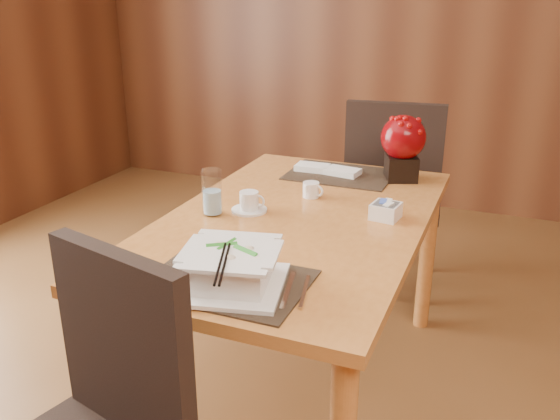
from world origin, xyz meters
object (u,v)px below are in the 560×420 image
at_px(water_glass, 212,192).
at_px(creamer_jug, 311,190).
at_px(soup_setting, 231,269).
at_px(berry_decor, 403,144).
at_px(dining_table, 296,241).
at_px(bread_plate, 130,274).
at_px(coffee_cup, 249,203).
at_px(sugar_caddy, 386,211).
at_px(far_chair, 393,187).

distance_m(water_glass, creamer_jug, 0.42).
height_order(soup_setting, berry_decor, berry_decor).
height_order(dining_table, bread_plate, bread_plate).
bearing_deg(coffee_cup, bread_plate, -99.07).
bearing_deg(sugar_caddy, soup_setting, -112.23).
bearing_deg(coffee_cup, dining_table, 2.62).
height_order(creamer_jug, sugar_caddy, creamer_jug).
xyz_separation_m(soup_setting, berry_decor, (0.23, 1.16, 0.10)).
bearing_deg(coffee_cup, berry_decor, 53.35).
distance_m(creamer_jug, far_chair, 0.79).
bearing_deg(sugar_caddy, bread_plate, -128.83).
bearing_deg(water_glass, far_chair, 67.04).
bearing_deg(water_glass, sugar_caddy, 18.17).
relative_size(dining_table, soup_setting, 4.41).
relative_size(coffee_cup, far_chair, 0.13).
xyz_separation_m(dining_table, creamer_jug, (-0.02, 0.23, 0.13)).
distance_m(coffee_cup, sugar_caddy, 0.50).
distance_m(dining_table, sugar_caddy, 0.34).
bearing_deg(sugar_caddy, water_glass, -161.83).
bearing_deg(far_chair, creamer_jug, 69.52).
relative_size(sugar_caddy, far_chair, 0.09).
bearing_deg(dining_table, far_chair, 80.84).
distance_m(soup_setting, bread_plate, 0.31).
relative_size(creamer_jug, sugar_caddy, 0.87).
relative_size(creamer_jug, bread_plate, 0.60).
height_order(coffee_cup, creamer_jug, coffee_cup).
bearing_deg(dining_table, sugar_caddy, 19.44).
xyz_separation_m(water_glass, creamer_jug, (0.27, 0.32, -0.05)).
height_order(water_glass, far_chair, far_chair).
bearing_deg(creamer_jug, berry_decor, 68.22).
height_order(soup_setting, bread_plate, soup_setting).
relative_size(soup_setting, bread_plate, 2.44).
distance_m(dining_table, creamer_jug, 0.26).
xyz_separation_m(berry_decor, bread_plate, (-0.54, -1.20, -0.15)).
xyz_separation_m(water_glass, berry_decor, (0.55, 0.67, 0.07)).
relative_size(dining_table, berry_decor, 5.34).
relative_size(dining_table, far_chair, 1.45).
bearing_deg(coffee_cup, soup_setting, -69.71).
bearing_deg(water_glass, coffee_cup, 36.11).
distance_m(dining_table, berry_decor, 0.69).
bearing_deg(dining_table, water_glass, -163.17).
bearing_deg(bread_plate, water_glass, 91.38).
bearing_deg(soup_setting, sugar_caddy, 54.97).
distance_m(soup_setting, far_chair, 1.56).
bearing_deg(sugar_caddy, berry_decor, 95.03).
height_order(water_glass, sugar_caddy, water_glass).
bearing_deg(soup_setting, bread_plate, 175.69).
bearing_deg(creamer_jug, water_glass, -114.10).
bearing_deg(bread_plate, sugar_caddy, 51.17).
bearing_deg(soup_setting, water_glass, 110.58).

